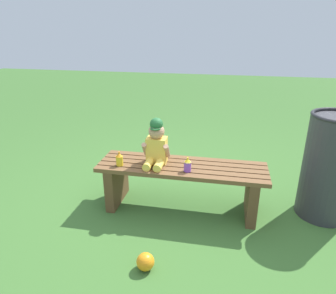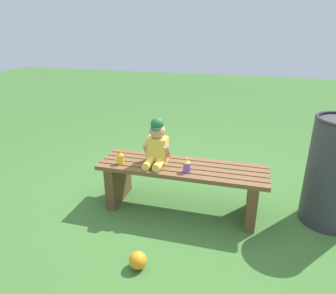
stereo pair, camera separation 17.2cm
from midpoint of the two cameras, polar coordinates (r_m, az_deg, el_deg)
ground_plane at (r=2.84m, az=0.69°, el=-11.20°), size 16.00×16.00×0.00m
park_bench at (r=2.70m, az=0.72°, el=-6.16°), size 1.44×0.42×0.42m
child_figure at (r=2.61m, az=-4.09°, el=0.48°), size 0.23×0.27×0.40m
sippy_cup_left at (r=2.66m, az=-10.86°, el=-2.24°), size 0.06×0.06×0.12m
sippy_cup_right at (r=2.51m, az=1.69°, el=-3.34°), size 0.06×0.06×0.12m
toy_ball at (r=2.22m, az=-6.59°, el=-20.46°), size 0.12×0.12×0.12m
trash_bin at (r=2.83m, az=26.41°, el=-3.30°), size 0.44×0.44×0.90m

